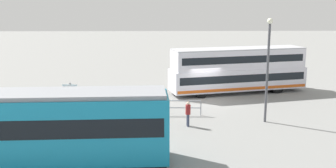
# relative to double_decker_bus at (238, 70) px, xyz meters

# --- Properties ---
(ground_plane) EXTENTS (160.00, 160.00, 0.00)m
(ground_plane) POSITION_rel_double_decker_bus_xyz_m (3.04, 2.90, -2.01)
(ground_plane) COLOR gray
(double_decker_bus) EXTENTS (12.25, 5.37, 3.92)m
(double_decker_bus) POSITION_rel_double_decker_bus_xyz_m (0.00, 0.00, 0.00)
(double_decker_bus) COLOR silver
(double_decker_bus) RESTS_ON ground
(tram_yellow) EXTENTS (12.48, 3.04, 3.62)m
(tram_yellow) POSITION_rel_double_decker_bus_xyz_m (12.65, 15.35, -0.13)
(tram_yellow) COLOR teal
(tram_yellow) RESTS_ON ground
(pedestrian_near_railing) EXTENTS (0.36, 0.36, 1.62)m
(pedestrian_near_railing) POSITION_rel_double_decker_bus_xyz_m (5.05, 9.52, -1.08)
(pedestrian_near_railing) COLOR #33384C
(pedestrian_near_railing) RESTS_ON ground
(pedestrian_railing) EXTENTS (7.26, 0.44, 1.08)m
(pedestrian_railing) POSITION_rel_double_decker_bus_xyz_m (7.57, 6.93, -1.27)
(pedestrian_railing) COLOR gray
(pedestrian_railing) RESTS_ON ground
(info_sign) EXTENTS (1.03, 0.19, 2.50)m
(info_sign) POSITION_rel_double_decker_bus_xyz_m (12.84, 7.68, -0.29)
(info_sign) COLOR slate
(info_sign) RESTS_ON ground
(street_lamp) EXTENTS (0.36, 0.36, 6.78)m
(street_lamp) POSITION_rel_double_decker_bus_xyz_m (-0.12, 8.68, 1.96)
(street_lamp) COLOR #4C4C51
(street_lamp) RESTS_ON ground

